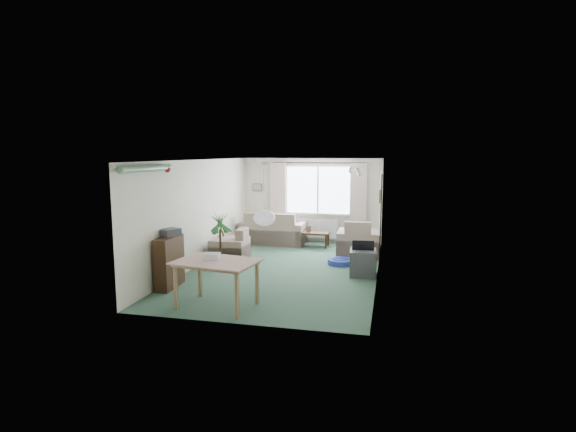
% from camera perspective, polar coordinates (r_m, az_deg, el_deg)
% --- Properties ---
extents(ground, '(6.50, 6.50, 0.00)m').
position_cam_1_polar(ground, '(9.97, -0.39, -6.80)').
color(ground, '#2F4F3C').
extents(window, '(1.80, 0.03, 1.30)m').
position_cam_1_polar(window, '(12.81, 3.83, 3.31)').
color(window, white).
extents(curtain_rod, '(2.60, 0.03, 0.03)m').
position_cam_1_polar(curtain_rod, '(12.69, 3.81, 6.75)').
color(curtain_rod, black).
extents(curtain_left, '(0.45, 0.08, 2.00)m').
position_cam_1_polar(curtain_left, '(12.97, -1.27, 2.36)').
color(curtain_left, beige).
extents(curtain_right, '(0.45, 0.08, 2.00)m').
position_cam_1_polar(curtain_right, '(12.60, 8.92, 2.10)').
color(curtain_right, beige).
extents(radiator, '(1.20, 0.10, 0.55)m').
position_cam_1_polar(radiator, '(12.91, 3.76, -1.58)').
color(radiator, white).
extents(doorway, '(0.03, 0.95, 2.00)m').
position_cam_1_polar(doorway, '(11.68, 11.67, 0.24)').
color(doorway, black).
extents(pendant_lamp, '(0.36, 0.36, 0.36)m').
position_cam_1_polar(pendant_lamp, '(7.44, -3.01, -0.26)').
color(pendant_lamp, white).
extents(tinsel_garland, '(1.60, 1.60, 0.12)m').
position_cam_1_polar(tinsel_garland, '(8.21, -17.51, 5.77)').
color(tinsel_garland, '#196626').
extents(bauble_cluster_a, '(0.20, 0.20, 0.20)m').
position_cam_1_polar(bauble_cluster_a, '(10.32, 7.85, 6.12)').
color(bauble_cluster_a, silver).
extents(bauble_cluster_b, '(0.20, 0.20, 0.20)m').
position_cam_1_polar(bauble_cluster_b, '(9.10, 9.05, 5.85)').
color(bauble_cluster_b, silver).
extents(wall_picture_back, '(0.28, 0.03, 0.22)m').
position_cam_1_polar(wall_picture_back, '(13.21, -3.91, 3.67)').
color(wall_picture_back, brown).
extents(wall_picture_right, '(0.03, 0.24, 0.30)m').
position_cam_1_polar(wall_picture_right, '(10.62, 11.59, 2.46)').
color(wall_picture_right, brown).
extents(sofa, '(1.81, 0.96, 0.90)m').
position_cam_1_polar(sofa, '(12.72, -1.87, -1.48)').
color(sofa, beige).
rests_on(sofa, ground).
extents(armchair_corner, '(1.04, 0.99, 0.91)m').
position_cam_1_polar(armchair_corner, '(11.30, 8.94, -2.74)').
color(armchair_corner, beige).
rests_on(armchair_corner, ground).
extents(armchair_left, '(0.86, 0.90, 0.76)m').
position_cam_1_polar(armchair_left, '(10.86, -7.39, -3.56)').
color(armchair_left, beige).
rests_on(armchair_left, ground).
extents(coffee_table, '(0.92, 0.52, 0.41)m').
position_cam_1_polar(coffee_table, '(12.31, 3.11, -2.95)').
color(coffee_table, black).
rests_on(coffee_table, ground).
extents(photo_frame, '(0.12, 0.03, 0.16)m').
position_cam_1_polar(photo_frame, '(12.26, 2.66, -1.65)').
color(photo_frame, brown).
rests_on(photo_frame, coffee_table).
extents(bookshelf, '(0.30, 0.81, 0.98)m').
position_cam_1_polar(bookshelf, '(8.86, -14.85, -5.69)').
color(bookshelf, black).
rests_on(bookshelf, ground).
extents(hifi_box, '(0.39, 0.43, 0.14)m').
position_cam_1_polar(hifi_box, '(8.84, -14.78, -2.01)').
color(hifi_box, '#38373C').
rests_on(hifi_box, bookshelf).
extents(houseplant, '(0.61, 0.61, 1.25)m').
position_cam_1_polar(houseplant, '(10.16, -8.60, -3.00)').
color(houseplant, '#1A4E21').
rests_on(houseplant, ground).
extents(dining_table, '(1.34, 0.99, 0.77)m').
position_cam_1_polar(dining_table, '(7.63, -9.00, -8.57)').
color(dining_table, '#9D7155').
rests_on(dining_table, ground).
extents(gift_box, '(0.27, 0.22, 0.12)m').
position_cam_1_polar(gift_box, '(7.65, -9.62, -5.11)').
color(gift_box, silver).
rests_on(gift_box, dining_table).
extents(tv_cube, '(0.58, 0.63, 0.54)m').
position_cam_1_polar(tv_cube, '(9.57, 9.48, -5.87)').
color(tv_cube, '#3F3E44').
rests_on(tv_cube, ground).
extents(pet_bed, '(0.72, 0.72, 0.12)m').
position_cam_1_polar(pet_bed, '(10.47, 6.71, -5.78)').
color(pet_bed, navy).
rests_on(pet_bed, ground).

